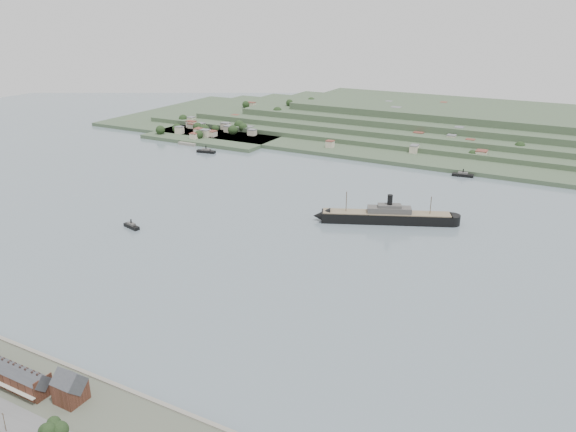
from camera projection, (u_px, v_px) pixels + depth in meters
The scene contains 8 objects.
ground at pixel (243, 244), 364.32m from camera, with size 1400.00×1400.00×0.00m, color slate.
gabled_building at pixel (70, 387), 214.22m from camera, with size 10.40×10.18×14.09m.
far_peninsula at pixel (441, 125), 671.09m from camera, with size 760.00×309.00×30.00m.
steamship at pixel (383, 216), 399.01m from camera, with size 98.00×51.01×24.93m.
tugboat at pixel (131, 226), 389.74m from camera, with size 15.07×7.40×6.55m.
ferry_west at pixel (206, 151), 590.04m from camera, with size 20.81×8.87×7.56m.
ferry_east at pixel (463, 175), 507.95m from camera, with size 19.35×7.47×7.07m.
fig_tree at pixel (53, 431), 191.52m from camera, with size 9.87×8.55×11.02m.
Camera 1 is at (185.61, -280.20, 144.74)m, focal length 35.00 mm.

